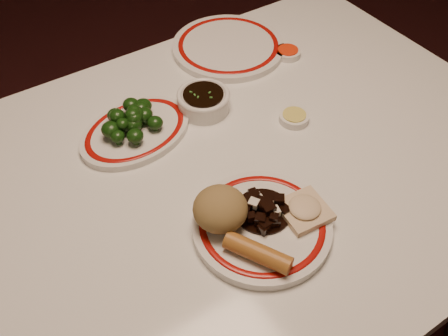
% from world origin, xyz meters
% --- Properties ---
extents(ground, '(7.00, 7.00, 0.00)m').
position_xyz_m(ground, '(0.00, 0.00, 0.00)').
color(ground, black).
rests_on(ground, ground).
extents(dining_table, '(1.20, 0.90, 0.75)m').
position_xyz_m(dining_table, '(0.00, 0.00, 0.66)').
color(dining_table, white).
rests_on(dining_table, ground).
extents(main_plate, '(0.27, 0.27, 0.02)m').
position_xyz_m(main_plate, '(-0.07, -0.16, 0.76)').
color(main_plate, silver).
rests_on(main_plate, dining_table).
extents(rice_mound, '(0.09, 0.09, 0.07)m').
position_xyz_m(rice_mound, '(-0.13, -0.12, 0.80)').
color(rice_mound, olive).
rests_on(rice_mound, main_plate).
extents(spring_roll, '(0.08, 0.11, 0.03)m').
position_xyz_m(spring_roll, '(-0.12, -0.21, 0.78)').
color(spring_roll, '#A86A29').
rests_on(spring_roll, main_plate).
extents(fried_wonton, '(0.09, 0.09, 0.02)m').
position_xyz_m(fried_wonton, '(0.00, -0.18, 0.78)').
color(fried_wonton, beige).
rests_on(fried_wonton, main_plate).
extents(stirfry_heap, '(0.10, 0.10, 0.03)m').
position_xyz_m(stirfry_heap, '(-0.06, -0.14, 0.78)').
color(stirfry_heap, black).
rests_on(stirfry_heap, main_plate).
extents(broccoli_plate, '(0.28, 0.25, 0.02)m').
position_xyz_m(broccoli_plate, '(-0.15, 0.18, 0.76)').
color(broccoli_plate, silver).
rests_on(broccoli_plate, dining_table).
extents(broccoli_pile, '(0.13, 0.12, 0.05)m').
position_xyz_m(broccoli_pile, '(-0.15, 0.18, 0.79)').
color(broccoli_pile, '#23471C').
rests_on(broccoli_pile, broccoli_plate).
extents(soy_bowl, '(0.11, 0.11, 0.04)m').
position_xyz_m(soy_bowl, '(0.01, 0.17, 0.77)').
color(soy_bowl, silver).
rests_on(soy_bowl, dining_table).
extents(sweet_sour_dish, '(0.06, 0.06, 0.02)m').
position_xyz_m(sweet_sour_dish, '(0.29, 0.23, 0.76)').
color(sweet_sour_dish, silver).
rests_on(sweet_sour_dish, dining_table).
extents(mustard_dish, '(0.06, 0.06, 0.02)m').
position_xyz_m(mustard_dish, '(0.15, 0.03, 0.76)').
color(mustard_dish, silver).
rests_on(mustard_dish, dining_table).
extents(far_plate, '(0.37, 0.37, 0.02)m').
position_xyz_m(far_plate, '(0.19, 0.33, 0.76)').
color(far_plate, silver).
rests_on(far_plate, dining_table).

